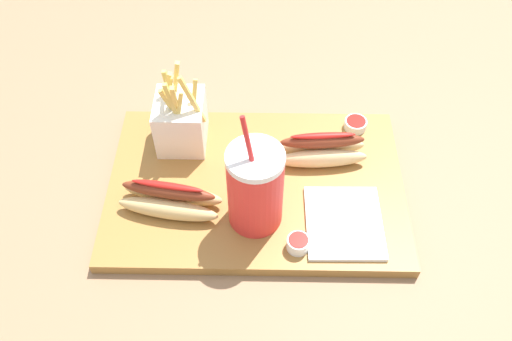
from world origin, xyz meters
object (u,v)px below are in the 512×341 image
napkin_stack (344,223)px  fries_basket (181,120)px  hot_dog_2 (170,199)px  ketchup_cup_1 (298,243)px  hot_dog_1 (321,150)px  ketchup_cup_2 (356,124)px  soda_cup (252,188)px

napkin_stack → fries_basket: bearing=-32.8°
hot_dog_2 → ketchup_cup_1: 0.21m
hot_dog_1 → hot_dog_2: hot_dog_1 is taller
hot_dog_2 → ketchup_cup_1: size_ratio=4.88×
hot_dog_1 → ketchup_cup_2: size_ratio=3.91×
soda_cup → napkin_stack: soda_cup is taller
hot_dog_2 → ketchup_cup_2: (-0.31, -0.18, -0.01)m
ketchup_cup_1 → ketchup_cup_2: size_ratio=0.86×
hot_dog_1 → napkin_stack: 0.13m
ketchup_cup_1 → soda_cup: bearing=-38.7°
hot_dog_2 → napkin_stack: size_ratio=1.25×
hot_dog_1 → hot_dog_2: (0.24, 0.10, -0.00)m
ketchup_cup_2 → napkin_stack: bearing=79.6°
fries_basket → ketchup_cup_2: size_ratio=4.17×
napkin_stack → ketchup_cup_1: bearing=30.7°
fries_basket → hot_dog_1: fries_basket is taller
ketchup_cup_1 → napkin_stack: size_ratio=0.26×
fries_basket → napkin_stack: 0.32m
fries_basket → ketchup_cup_1: size_ratio=4.85×
soda_cup → napkin_stack: 0.16m
hot_dog_1 → hot_dog_2: bearing=23.4°
soda_cup → hot_dog_2: 0.14m
fries_basket → napkin_stack: (-0.26, 0.17, -0.04)m
fries_basket → ketchup_cup_2: 0.31m
ketchup_cup_2 → ketchup_cup_1: bearing=66.1°
hot_dog_1 → ketchup_cup_1: bearing=76.0°
fries_basket → ketchup_cup_2: fries_basket is taller
soda_cup → hot_dog_1: soda_cup is taller
napkin_stack → ketchup_cup_2: bearing=-100.4°
hot_dog_1 → ketchup_cup_2: bearing=-131.6°
hot_dog_2 → napkin_stack: 0.27m
soda_cup → hot_dog_1: 0.17m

